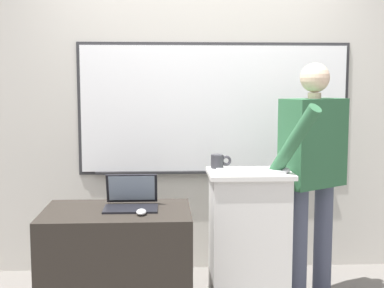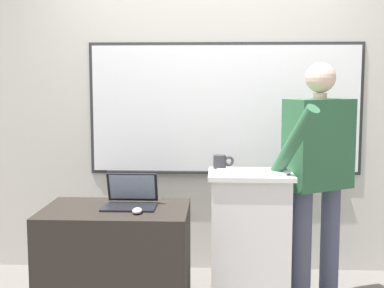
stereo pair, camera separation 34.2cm
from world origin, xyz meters
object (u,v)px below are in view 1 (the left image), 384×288
object	(u,v)px
wireless_keyboard	(251,171)
coffee_mug	(218,161)
side_desk	(118,267)
computer_mouse_by_laptop	(141,212)
laptop	(131,198)
lectern_podium	(249,240)
computer_mouse_by_keyboard	(285,170)
person_presenter	(313,164)

from	to	relation	value
wireless_keyboard	coffee_mug	size ratio (longest dim) A/B	3.11
side_desk	computer_mouse_by_laptop	bearing A→B (deg)	-39.49
laptop	coffee_mug	distance (m)	0.65
lectern_podium	laptop	size ratio (longest dim) A/B	2.81
laptop	computer_mouse_by_keyboard	distance (m)	1.00
person_presenter	computer_mouse_by_keyboard	distance (m)	0.32
side_desk	wireless_keyboard	size ratio (longest dim) A/B	2.10
laptop	wireless_keyboard	bearing A→B (deg)	3.36
computer_mouse_by_keyboard	coffee_mug	world-z (taller)	coffee_mug
computer_mouse_by_keyboard	lectern_podium	bearing A→B (deg)	163.05
side_desk	wireless_keyboard	distance (m)	1.04
person_presenter	computer_mouse_by_laptop	world-z (taller)	person_presenter
lectern_podium	wireless_keyboard	bearing A→B (deg)	-89.95
side_desk	computer_mouse_by_keyboard	xyz separation A→B (m)	(1.07, 0.10, 0.59)
side_desk	coffee_mug	xyz separation A→B (m)	(0.66, 0.30, 0.62)
person_presenter	computer_mouse_by_laptop	xyz separation A→B (m)	(-1.16, -0.44, -0.21)
lectern_podium	coffee_mug	xyz separation A→B (m)	(-0.19, 0.14, 0.51)
wireless_keyboard	computer_mouse_by_keyboard	world-z (taller)	computer_mouse_by_keyboard
person_presenter	coffee_mug	bearing A→B (deg)	148.76
lectern_podium	person_presenter	size ratio (longest dim) A/B	0.57
side_desk	computer_mouse_by_laptop	distance (m)	0.43
wireless_keyboard	lectern_podium	bearing A→B (deg)	90.05
laptop	computer_mouse_by_keyboard	size ratio (longest dim) A/B	3.33
person_presenter	coffee_mug	xyz separation A→B (m)	(-0.65, -0.01, 0.03)
side_desk	person_presenter	xyz separation A→B (m)	(1.31, 0.31, 0.59)
lectern_podium	wireless_keyboard	xyz separation A→B (m)	(0.00, -0.05, 0.48)
laptop	wireless_keyboard	size ratio (longest dim) A/B	0.77
computer_mouse_by_keyboard	coffee_mug	bearing A→B (deg)	153.87
laptop	coffee_mug	world-z (taller)	coffee_mug
wireless_keyboard	coffee_mug	distance (m)	0.27
computer_mouse_by_laptop	computer_mouse_by_keyboard	world-z (taller)	computer_mouse_by_keyboard
lectern_podium	person_presenter	distance (m)	0.68
side_desk	computer_mouse_by_laptop	size ratio (longest dim) A/B	9.14
side_desk	laptop	size ratio (longest dim) A/B	2.74
side_desk	computer_mouse_by_keyboard	world-z (taller)	computer_mouse_by_keyboard
side_desk	wireless_keyboard	world-z (taller)	wireless_keyboard
side_desk	person_presenter	distance (m)	1.47
person_presenter	coffee_mug	size ratio (longest dim) A/B	11.78
wireless_keyboard	computer_mouse_by_laptop	distance (m)	0.76
lectern_podium	side_desk	distance (m)	0.88
person_presenter	side_desk	bearing A→B (deg)	161.46
computer_mouse_by_laptop	coffee_mug	world-z (taller)	coffee_mug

